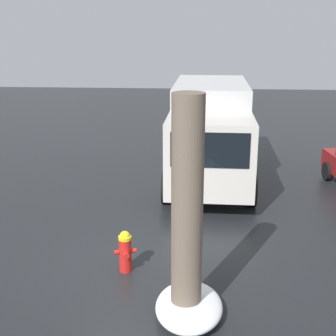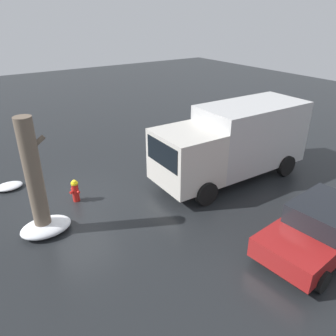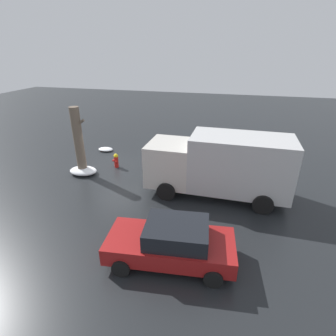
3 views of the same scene
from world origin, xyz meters
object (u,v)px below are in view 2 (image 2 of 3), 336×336
object	(u,v)px
delivery_truck	(234,140)
parked_car	(321,227)
tree_trunk	(34,179)
fire_hydrant	(75,190)

from	to	relation	value
delivery_truck	parked_car	distance (m)	5.16
delivery_truck	tree_trunk	bearing A→B (deg)	87.42
delivery_truck	parked_car	xyz separation A→B (m)	(-1.19, -4.94, -0.90)
delivery_truck	parked_car	world-z (taller)	delivery_truck
parked_car	fire_hydrant	bearing A→B (deg)	31.57
tree_trunk	delivery_truck	world-z (taller)	tree_trunk
fire_hydrant	tree_trunk	bearing A→B (deg)	22.50
parked_car	tree_trunk	bearing A→B (deg)	45.08
fire_hydrant	delivery_truck	bearing A→B (deg)	146.54
delivery_truck	parked_car	bearing A→B (deg)	167.39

